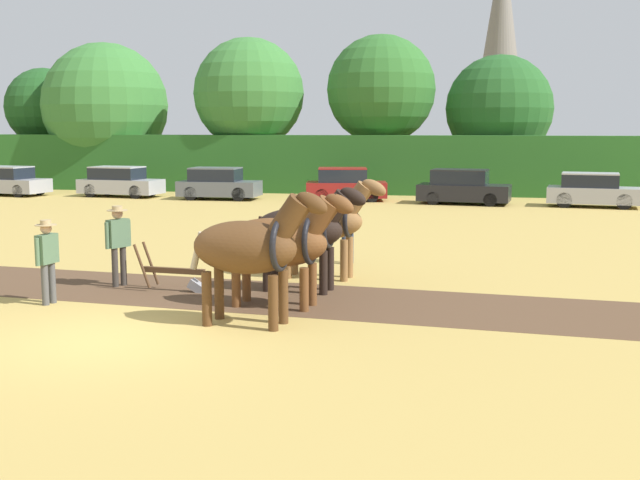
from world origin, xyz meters
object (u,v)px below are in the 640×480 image
(tree_left, at_px, (105,106))
(church_spire, at_px, (500,45))
(farmer_onlooker_left, at_px, (47,255))
(parked_car_right, at_px, (593,191))
(plow, at_px, (179,277))
(tree_center, at_px, (381,90))
(farmer_beside_team, at_px, (348,225))
(parked_car_center, at_px, (345,185))
(tree_center_right, at_px, (499,109))
(tree_far_left, at_px, (45,107))
(parked_car_center_left, at_px, (218,184))
(draft_horse_lead_left, at_px, (251,247))
(parked_car_center_right, at_px, (463,188))
(draft_horse_trail_left, at_px, (303,229))
(parked_car_left, at_px, (120,182))
(draft_horse_lead_right, at_px, (280,242))
(draft_horse_trail_right, at_px, (324,221))
(parked_car_far_left, at_px, (8,181))
(farmer_at_plow, at_px, (118,239))
(tree_center_left, at_px, (249,94))

(tree_left, bearing_deg, church_spire, 54.81)
(farmer_onlooker_left, height_order, parked_car_right, farmer_onlooker_left)
(church_spire, distance_m, plow, 61.99)
(tree_center, bearing_deg, farmer_beside_team, -84.81)
(parked_car_center, relative_size, parked_car_right, 0.98)
(tree_center_right, bearing_deg, church_spire, 89.11)
(tree_far_left, xyz_separation_m, parked_car_center_left, (13.66, -7.82, -3.94))
(draft_horse_lead_left, relative_size, parked_car_center_right, 0.62)
(draft_horse_lead_left, bearing_deg, draft_horse_trail_left, 90.10)
(farmer_beside_team, height_order, parked_car_left, farmer_beside_team)
(draft_horse_lead_right, xyz_separation_m, draft_horse_trail_left, (0.13, 1.56, 0.05))
(parked_car_right, bearing_deg, tree_left, 172.68)
(draft_horse_trail_right, height_order, parked_car_center, draft_horse_trail_right)
(tree_center, xyz_separation_m, farmer_beside_team, (2.18, -24.04, -4.52))
(parked_car_center_left, bearing_deg, draft_horse_trail_right, -65.53)
(farmer_beside_team, distance_m, parked_car_far_left, 26.77)
(tree_left, height_order, parked_car_center_left, tree_left)
(tree_left, relative_size, farmer_at_plow, 4.63)
(parked_car_center_left, bearing_deg, draft_horse_lead_left, -70.89)
(church_spire, relative_size, parked_car_left, 4.83)
(draft_horse_lead_left, relative_size, parked_car_center_left, 0.68)
(tree_left, bearing_deg, parked_car_far_left, -109.11)
(draft_horse_trail_left, distance_m, plow, 2.89)
(tree_far_left, xyz_separation_m, draft_horse_trail_right, (22.70, -26.91, -3.32))
(tree_left, relative_size, draft_horse_trail_left, 3.17)
(tree_center, xyz_separation_m, parked_car_center, (-0.87, -6.49, -4.79))
(plow, bearing_deg, tree_center_left, 108.14)
(farmer_onlooker_left, xyz_separation_m, parked_car_right, (13.33, 22.65, -0.27))
(draft_horse_lead_left, bearing_deg, parked_car_right, 74.19)
(tree_left, distance_m, tree_center_right, 22.61)
(farmer_onlooker_left, distance_m, parked_car_right, 26.28)
(parked_car_far_left, relative_size, parked_car_center_right, 0.98)
(tree_center, height_order, tree_center_right, tree_center)
(tree_center, distance_m, farmer_beside_team, 24.56)
(church_spire, relative_size, draft_horse_trail_left, 7.87)
(tree_center_left, relative_size, farmer_onlooker_left, 4.95)
(draft_horse_trail_right, height_order, plow, draft_horse_trail_right)
(tree_center_right, xyz_separation_m, parked_car_right, (4.02, -8.47, -3.78))
(draft_horse_trail_left, height_order, draft_horse_trail_right, draft_horse_trail_right)
(farmer_at_plow, distance_m, parked_car_center, 21.58)
(farmer_beside_team, xyz_separation_m, farmer_onlooker_left, (-5.11, -5.96, -0.02))
(farmer_onlooker_left, bearing_deg, farmer_beside_team, 58.55)
(parked_car_center, bearing_deg, farmer_beside_team, -90.53)
(tree_center_right, relative_size, parked_car_far_left, 1.76)
(farmer_onlooker_left, bearing_deg, draft_horse_trail_left, 34.78)
(plow, bearing_deg, parked_car_far_left, 134.54)
(tree_center, xyz_separation_m, church_spire, (6.87, 32.30, 5.35))
(tree_far_left, distance_m, farmer_onlooker_left, 35.72)
(tree_center, xyz_separation_m, draft_horse_lead_left, (1.57, -30.85, -4.11))
(parked_car_left, bearing_deg, church_spire, 69.81)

